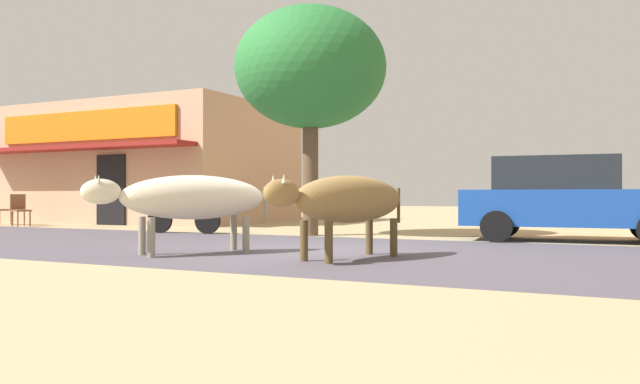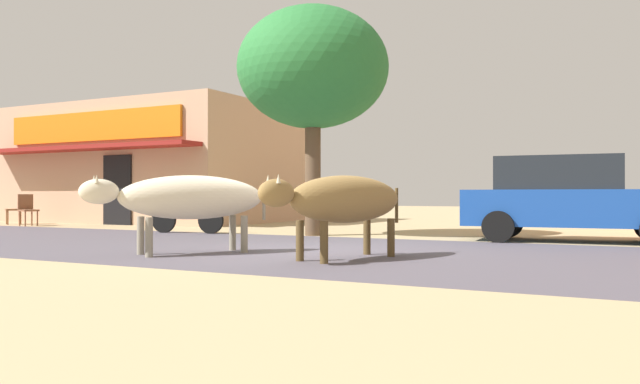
{
  "view_description": "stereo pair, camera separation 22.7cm",
  "coord_description": "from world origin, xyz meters",
  "px_view_note": "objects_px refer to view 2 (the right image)",
  "views": [
    {
      "loc": [
        4.64,
        -9.23,
        0.9
      ],
      "look_at": [
        -0.41,
        1.01,
        0.95
      ],
      "focal_mm": 35.9,
      "sensor_mm": 36.0,
      "label": 1
    },
    {
      "loc": [
        4.84,
        -9.13,
        0.9
      ],
      "look_at": [
        -0.41,
        1.01,
        0.95
      ],
      "focal_mm": 35.9,
      "sensor_mm": 36.0,
      "label": 2
    }
  ],
  "objects_px": {
    "roadside_tree": "(313,69)",
    "parked_hatchback_car": "(570,198)",
    "parked_motorcycle": "(188,213)",
    "cow_far_dark": "(344,200)",
    "cow_near_brown": "(189,198)",
    "cafe_chair_by_doorway": "(27,208)",
    "cafe_chair_near_tree": "(16,208)"
  },
  "relations": [
    {
      "from": "roadside_tree",
      "to": "parked_hatchback_car",
      "type": "xyz_separation_m",
      "value": [
        5.27,
        0.65,
        -2.85
      ]
    },
    {
      "from": "parked_motorcycle",
      "to": "cow_far_dark",
      "type": "bearing_deg",
      "value": -33.07
    },
    {
      "from": "cow_near_brown",
      "to": "cafe_chair_by_doorway",
      "type": "xyz_separation_m",
      "value": [
        -9.81,
        4.82,
        -0.34
      ]
    },
    {
      "from": "cafe_chair_near_tree",
      "to": "roadside_tree",
      "type": "bearing_deg",
      "value": -3.03
    },
    {
      "from": "roadside_tree",
      "to": "cow_near_brown",
      "type": "xyz_separation_m",
      "value": [
        0.39,
        -4.76,
        -2.84
      ]
    },
    {
      "from": "cafe_chair_by_doorway",
      "to": "parked_hatchback_car",
      "type": "bearing_deg",
      "value": 2.33
    },
    {
      "from": "roadside_tree",
      "to": "cow_far_dark",
      "type": "height_order",
      "value": "roadside_tree"
    },
    {
      "from": "parked_motorcycle",
      "to": "cow_far_dark",
      "type": "xyz_separation_m",
      "value": [
        5.81,
        -3.79,
        0.36
      ]
    },
    {
      "from": "parked_hatchback_car",
      "to": "cow_far_dark",
      "type": "bearing_deg",
      "value": -115.76
    },
    {
      "from": "parked_hatchback_car",
      "to": "cow_far_dark",
      "type": "relative_size",
      "value": 1.59
    },
    {
      "from": "roadside_tree",
      "to": "parked_motorcycle",
      "type": "relative_size",
      "value": 2.73
    },
    {
      "from": "cafe_chair_near_tree",
      "to": "cafe_chair_by_doorway",
      "type": "distance_m",
      "value": 1.24
    },
    {
      "from": "parked_motorcycle",
      "to": "cow_far_dark",
      "type": "distance_m",
      "value": 6.95
    },
    {
      "from": "roadside_tree",
      "to": "parked_motorcycle",
      "type": "bearing_deg",
      "value": -168.29
    },
    {
      "from": "roadside_tree",
      "to": "cafe_chair_near_tree",
      "type": "bearing_deg",
      "value": 176.97
    },
    {
      "from": "parked_hatchback_car",
      "to": "cafe_chair_near_tree",
      "type": "bearing_deg",
      "value": -179.65
    },
    {
      "from": "cafe_chair_near_tree",
      "to": "cafe_chair_by_doorway",
      "type": "height_order",
      "value": "same"
    },
    {
      "from": "cow_far_dark",
      "to": "cafe_chair_near_tree",
      "type": "xyz_separation_m",
      "value": [
        -13.38,
        4.96,
        -0.32
      ]
    },
    {
      "from": "parked_hatchback_car",
      "to": "cow_near_brown",
      "type": "height_order",
      "value": "parked_hatchback_car"
    },
    {
      "from": "parked_hatchback_car",
      "to": "parked_motorcycle",
      "type": "xyz_separation_m",
      "value": [
        -8.26,
        -1.27,
        -0.37
      ]
    },
    {
      "from": "parked_motorcycle",
      "to": "cafe_chair_near_tree",
      "type": "height_order",
      "value": "parked_motorcycle"
    },
    {
      "from": "parked_hatchback_car",
      "to": "cow_near_brown",
      "type": "relative_size",
      "value": 1.61
    },
    {
      "from": "parked_hatchback_car",
      "to": "cow_near_brown",
      "type": "distance_m",
      "value": 7.29
    },
    {
      "from": "parked_hatchback_car",
      "to": "parked_motorcycle",
      "type": "bearing_deg",
      "value": -171.23
    },
    {
      "from": "cow_far_dark",
      "to": "cafe_chair_near_tree",
      "type": "distance_m",
      "value": 14.27
    },
    {
      "from": "parked_hatchback_car",
      "to": "cow_near_brown",
      "type": "xyz_separation_m",
      "value": [
        -4.88,
        -5.42,
        0.01
      ]
    },
    {
      "from": "roadside_tree",
      "to": "cafe_chair_by_doorway",
      "type": "distance_m",
      "value": 9.93
    },
    {
      "from": "cow_far_dark",
      "to": "cafe_chair_near_tree",
      "type": "height_order",
      "value": "cow_far_dark"
    },
    {
      "from": "cow_far_dark",
      "to": "parked_motorcycle",
      "type": "bearing_deg",
      "value": 146.93
    },
    {
      "from": "cow_far_dark",
      "to": "cafe_chair_near_tree",
      "type": "relative_size",
      "value": 2.89
    },
    {
      "from": "cafe_chair_by_doorway",
      "to": "roadside_tree",
      "type": "bearing_deg",
      "value": -0.35
    },
    {
      "from": "roadside_tree",
      "to": "cow_near_brown",
      "type": "height_order",
      "value": "roadside_tree"
    }
  ]
}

